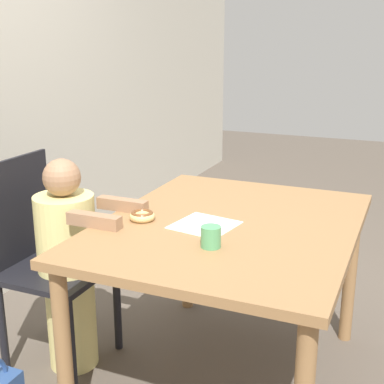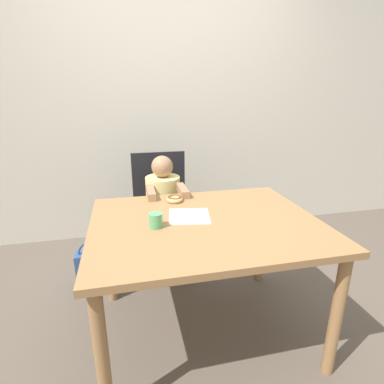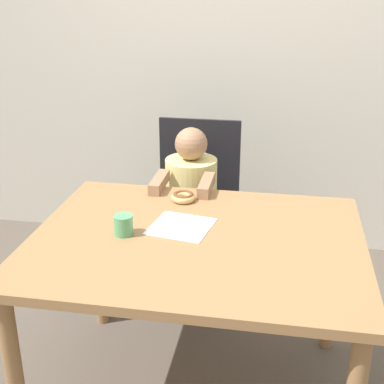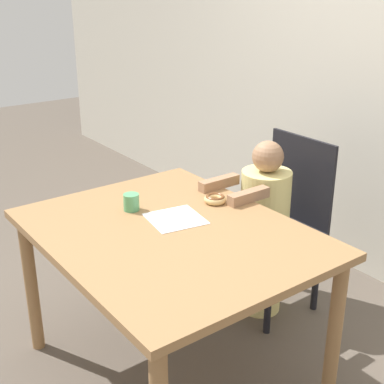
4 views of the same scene
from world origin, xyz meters
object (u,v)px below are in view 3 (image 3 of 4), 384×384
(chair, at_px, (195,208))
(cup, at_px, (124,225))
(child_figure, at_px, (191,220))
(donut, at_px, (183,197))
(handbag, at_px, (90,272))

(chair, distance_m, cup, 0.89)
(child_figure, distance_m, donut, 0.45)
(chair, relative_size, child_figure, 0.98)
(donut, distance_m, handbag, 0.90)
(donut, distance_m, cup, 0.39)
(chair, relative_size, handbag, 2.63)
(child_figure, height_order, donut, child_figure)
(cup, bearing_deg, donut, 66.17)
(handbag, bearing_deg, child_figure, 3.35)
(chair, bearing_deg, donut, -86.49)
(chair, bearing_deg, handbag, -163.77)
(cup, bearing_deg, handbag, 122.26)
(child_figure, bearing_deg, cup, -100.21)
(child_figure, relative_size, handbag, 2.68)
(chair, height_order, cup, chair)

